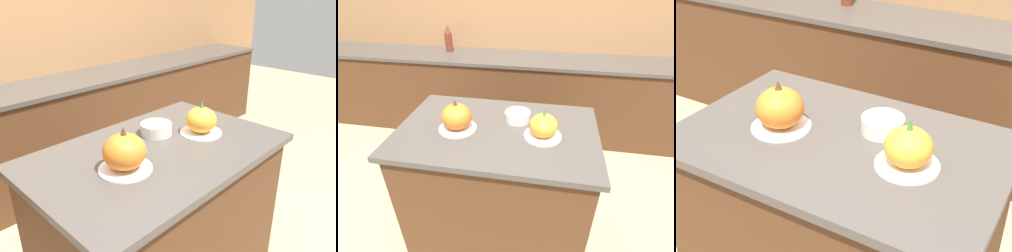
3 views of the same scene
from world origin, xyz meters
TOP-DOWN VIEW (x-y plane):
  - kitchen_island at (0.00, 0.00)m, footprint 1.21×0.78m
  - back_counter at (0.00, 1.52)m, footprint 6.00×0.60m
  - pumpkin_cake_left at (-0.23, -0.04)m, footprint 0.23×0.23m
  - pumpkin_cake_right at (0.28, -0.03)m, footprint 0.22×0.22m
  - mixing_bowl at (0.11, 0.13)m, footprint 0.16×0.16m

SIDE VIEW (x-z plane):
  - back_counter at x=0.00m, z-range 0.00..0.93m
  - kitchen_island at x=0.00m, z-range 0.00..0.96m
  - mixing_bowl at x=0.11m, z-range 0.96..1.02m
  - pumpkin_cake_right at x=0.28m, z-range 0.94..1.12m
  - pumpkin_cake_left at x=-0.23m, z-range 0.94..1.13m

